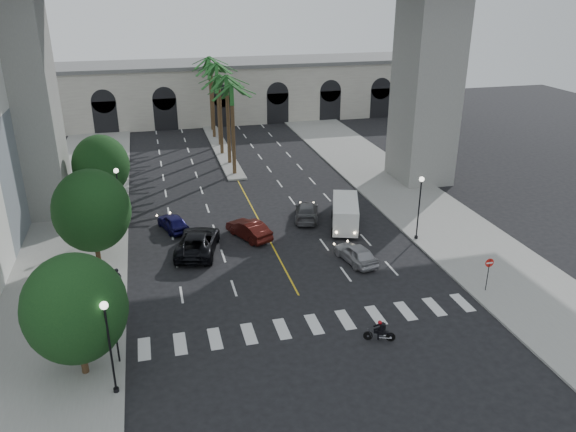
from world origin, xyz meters
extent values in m
plane|color=black|center=(0.00, 0.00, 0.00)|extent=(140.00, 140.00, 0.00)
cube|color=gray|center=(-15.00, 15.00, 0.07)|extent=(8.00, 100.00, 0.15)
cube|color=gray|center=(15.00, 15.00, 0.07)|extent=(8.00, 100.00, 0.15)
cube|color=gray|center=(0.00, 38.00, 0.10)|extent=(2.00, 24.00, 0.20)
cube|color=beige|center=(0.00, 55.00, 4.00)|extent=(70.00, 10.00, 8.00)
cube|color=slate|center=(0.00, 55.00, 8.25)|extent=(71.00, 10.50, 0.50)
cube|color=gray|center=(18.50, 22.00, 10.40)|extent=(5.00, 6.00, 20.80)
cube|color=gray|center=(-18.50, 22.00, 10.40)|extent=(5.00, 6.00, 20.80)
cylinder|color=#47331E|center=(0.00, 28.00, 4.75)|extent=(0.40, 0.40, 9.50)
cylinder|color=#47331E|center=(0.10, 32.00, 4.90)|extent=(0.40, 0.40, 9.80)
cylinder|color=#47331E|center=(-0.20, 36.00, 4.65)|extent=(0.40, 0.40, 9.30)
cylinder|color=#47331E|center=(0.15, 40.00, 5.05)|extent=(0.40, 0.40, 10.10)
cylinder|color=#47331E|center=(-0.10, 44.00, 4.80)|extent=(0.40, 0.40, 9.60)
cylinder|color=#47331E|center=(0.20, 48.00, 4.95)|extent=(0.40, 0.40, 9.90)
cylinder|color=#382616|center=(-13.00, -3.00, 1.17)|extent=(0.36, 0.36, 2.34)
ellipsoid|color=black|center=(-13.00, -3.00, 4.03)|extent=(5.20, 5.20, 5.72)
cylinder|color=#382616|center=(-13.00, 10.00, 1.22)|extent=(0.36, 0.36, 2.45)
ellipsoid|color=black|center=(-13.00, 10.00, 4.22)|extent=(5.44, 5.44, 5.98)
cylinder|color=#382616|center=(-13.00, 22.00, 1.13)|extent=(0.36, 0.36, 2.27)
ellipsoid|color=black|center=(-13.00, 22.00, 3.91)|extent=(5.04, 5.04, 5.54)
cylinder|color=black|center=(-11.40, -5.00, 0.18)|extent=(0.28, 0.28, 0.36)
cylinder|color=black|center=(-11.40, -5.00, 2.60)|extent=(0.11, 0.11, 5.00)
sphere|color=white|center=(-11.40, -5.00, 5.15)|extent=(0.40, 0.40, 0.40)
cylinder|color=black|center=(-11.40, 16.00, 0.18)|extent=(0.28, 0.28, 0.36)
cylinder|color=black|center=(-11.40, 16.00, 2.60)|extent=(0.11, 0.11, 5.00)
sphere|color=white|center=(-11.40, 16.00, 5.15)|extent=(0.40, 0.40, 0.40)
cylinder|color=black|center=(11.40, 8.00, 0.18)|extent=(0.28, 0.28, 0.36)
cylinder|color=black|center=(11.40, 8.00, 2.60)|extent=(0.11, 0.11, 5.00)
sphere|color=white|center=(11.40, 8.00, 5.15)|extent=(0.40, 0.40, 0.40)
cylinder|color=black|center=(-11.30, -2.50, 1.75)|extent=(0.10, 0.10, 3.50)
cube|color=black|center=(-11.30, -2.50, 3.25)|extent=(0.25, 0.18, 0.80)
cylinder|color=black|center=(-11.30, 1.50, 1.75)|extent=(0.10, 0.10, 3.50)
cube|color=black|center=(-11.30, 1.50, 3.25)|extent=(0.25, 0.18, 0.80)
cylinder|color=black|center=(2.55, -3.78, 0.27)|extent=(0.54, 0.27, 0.54)
cylinder|color=black|center=(3.76, -4.22, 0.27)|extent=(0.54, 0.27, 0.54)
cube|color=silver|center=(3.20, -4.02, 0.34)|extent=(0.42, 0.36, 0.23)
cube|color=black|center=(3.07, -3.97, 0.59)|extent=(0.53, 0.36, 0.18)
cube|color=black|center=(3.45, -4.11, 0.56)|extent=(0.45, 0.34, 0.11)
cylinder|color=black|center=(2.73, -3.84, 0.79)|extent=(0.20, 0.47, 0.03)
cube|color=black|center=(3.26, -4.04, 0.90)|extent=(0.34, 0.40, 0.47)
cube|color=black|center=(3.39, -4.09, 0.94)|extent=(0.21, 0.30, 0.34)
sphere|color=#A30A12|center=(3.14, -3.99, 1.21)|extent=(0.23, 0.23, 0.23)
imported|color=#ACABAF|center=(5.36, 5.59, 0.71)|extent=(2.45, 4.40, 1.42)
imported|color=#41100D|center=(-1.50, 11.76, 0.75)|extent=(3.33, 4.77, 1.49)
imported|color=black|center=(-5.75, 10.16, 0.85)|extent=(4.29, 6.63, 1.70)
imported|color=#58585C|center=(4.12, 14.42, 0.70)|extent=(3.26, 5.18, 1.40)
imported|color=#12104B|center=(-7.32, 14.88, 0.68)|extent=(2.77, 4.30, 1.36)
cube|color=white|center=(6.70, 11.79, 1.33)|extent=(3.72, 5.90, 2.05)
cube|color=black|center=(5.86, 9.31, 1.59)|extent=(1.88, 0.85, 0.87)
cylinder|color=black|center=(5.15, 10.26, 0.36)|extent=(0.50, 0.77, 0.72)
cylinder|color=black|center=(7.00, 9.63, 0.36)|extent=(0.50, 0.77, 0.72)
cylinder|color=black|center=(6.41, 13.95, 0.36)|extent=(0.50, 0.77, 0.72)
cylinder|color=black|center=(8.25, 13.32, 0.36)|extent=(0.50, 0.77, 0.72)
imported|color=black|center=(-11.50, 5.38, 0.94)|extent=(0.65, 0.50, 1.58)
imported|color=black|center=(-15.46, 7.61, 1.03)|extent=(1.09, 1.05, 1.77)
cylinder|color=black|center=(12.17, -0.67, 1.22)|extent=(0.06, 0.06, 2.44)
cylinder|color=red|center=(12.17, -0.67, 2.19)|extent=(0.61, 0.04, 0.61)
cube|color=silver|center=(12.17, -0.67, 2.19)|extent=(0.47, 0.03, 0.10)
camera|label=1|loc=(-8.65, -28.97, 19.06)|focal=35.00mm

